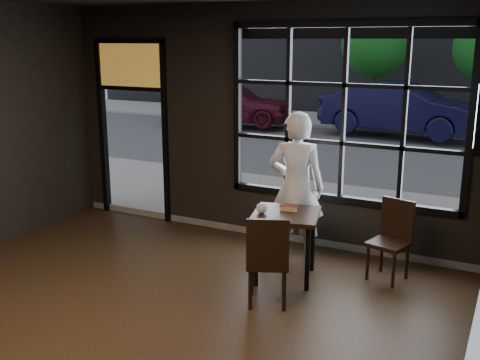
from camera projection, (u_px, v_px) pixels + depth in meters
The scene contains 14 objects.
floor at pixel (88, 355), 4.99m from camera, with size 6.00×7.00×0.02m, color black.
wall_right at pixel (465, 236), 3.28m from camera, with size 0.04×7.00×3.20m, color black.
window_frame at pixel (344, 115), 7.05m from camera, with size 3.06×0.12×2.28m, color black.
stained_transom at pixel (130, 65), 8.37m from camera, with size 1.20×0.06×0.70m, color orange.
street_asphalt at pixel (448, 101), 25.73m from camera, with size 60.00×41.00×0.04m, color #545456.
cafe_table at pixel (285, 245), 6.49m from camera, with size 0.74×0.74×0.80m, color black.
chair_near at pixel (268, 259), 5.85m from camera, with size 0.43×0.43×0.99m, color black.
chair_window at pixel (389, 241), 6.44m from camera, with size 0.40×0.40×0.93m, color black.
man at pixel (296, 187), 6.91m from camera, with size 0.69×0.45×1.89m, color silver.
hotdog at pixel (289, 208), 6.46m from camera, with size 0.20×0.08×0.06m, color tan, non-canonical shape.
cup at pixel (262, 209), 6.38m from camera, with size 0.12×0.12×0.10m, color silver.
navy_car at pixel (401, 109), 15.70m from camera, with size 1.55×4.45×1.47m, color black.
maroon_car at pixel (229, 102), 17.71m from camera, with size 1.62×4.03×1.37m, color #480F1E.
tree_left at pixel (375, 44), 17.74m from camera, with size 2.13×2.13×3.64m.
Camera 1 is at (3.24, -3.36, 2.72)m, focal length 42.00 mm.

